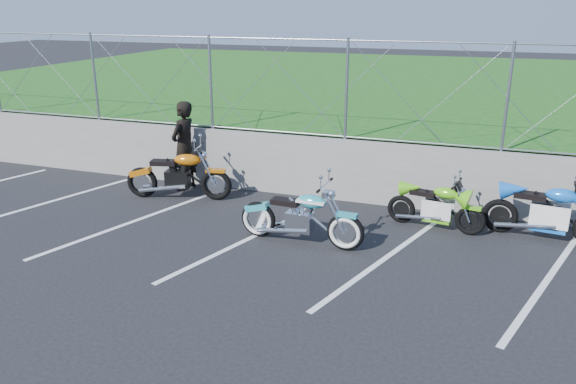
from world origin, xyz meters
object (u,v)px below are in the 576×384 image
(person_standing, at_px, (184,146))
(sportbike_green, at_px, (437,208))
(sportbike_blue, at_px, (548,214))
(naked_orange, at_px, (180,177))
(cruiser_turquoise, at_px, (302,219))

(person_standing, bearing_deg, sportbike_green, 90.60)
(sportbike_green, xyz_separation_m, person_standing, (-5.47, 0.56, 0.58))
(sportbike_blue, xyz_separation_m, person_standing, (-7.33, 0.43, 0.50))
(naked_orange, height_order, sportbike_green, naked_orange)
(cruiser_turquoise, relative_size, naked_orange, 1.01)
(sportbike_green, relative_size, sportbike_blue, 0.85)
(sportbike_blue, relative_size, person_standing, 1.08)
(cruiser_turquoise, xyz_separation_m, person_standing, (-3.37, 2.00, 0.53))
(sportbike_blue, bearing_deg, sportbike_green, -169.53)
(cruiser_turquoise, bearing_deg, naked_orange, 158.88)
(naked_orange, xyz_separation_m, person_standing, (-0.23, 0.63, 0.50))
(person_standing, bearing_deg, naked_orange, 26.51)
(cruiser_turquoise, xyz_separation_m, sportbike_blue, (3.95, 1.57, 0.03))
(sportbike_green, height_order, sportbike_blue, sportbike_blue)
(sportbike_blue, bearing_deg, cruiser_turquoise, -151.92)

